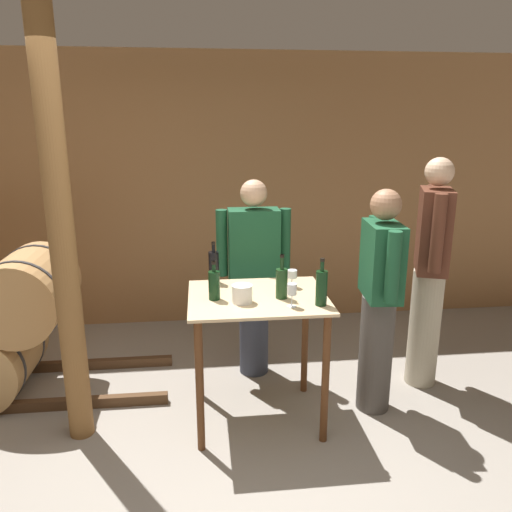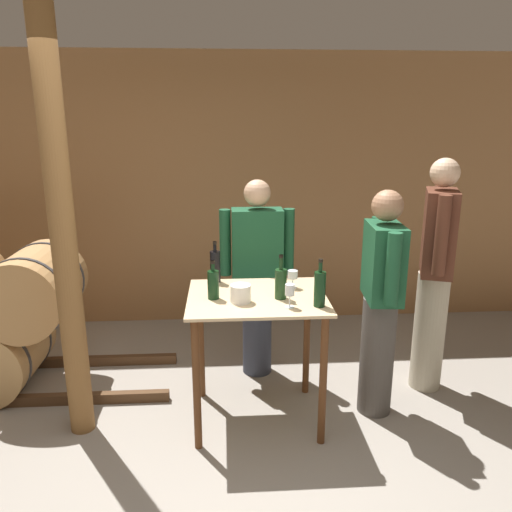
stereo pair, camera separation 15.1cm
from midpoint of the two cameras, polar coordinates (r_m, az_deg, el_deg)
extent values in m
plane|color=gray|center=(3.11, -1.42, -26.36)|extent=(14.00, 14.00, 0.00)
cube|color=#996B42|center=(5.07, -2.80, 7.24)|extent=(8.40, 0.05, 2.70)
cylinder|color=tan|center=(4.44, -26.19, -9.76)|extent=(0.60, 0.76, 0.60)
cylinder|color=#38383D|center=(4.63, -25.15, -8.59)|extent=(0.62, 0.03, 0.62)
cylinder|color=#AD7F4C|center=(4.14, -22.97, -3.48)|extent=(0.60, 0.76, 0.60)
cylinder|color=#38383D|center=(3.94, -24.02, -4.54)|extent=(0.62, 0.03, 0.62)
cylinder|color=#38383D|center=(4.35, -22.03, -2.52)|extent=(0.62, 0.03, 0.62)
cube|color=#D1B284|center=(3.36, 1.40, -4.75)|extent=(0.93, 0.76, 0.02)
cylinder|color=#593319|center=(3.25, -5.45, -14.51)|extent=(0.05, 0.05, 0.90)
cylinder|color=#593319|center=(3.32, 9.00, -13.94)|extent=(0.05, 0.05, 0.90)
cylinder|color=#593319|center=(3.82, -5.19, -9.73)|extent=(0.05, 0.05, 0.90)
cylinder|color=#593319|center=(3.88, 6.95, -9.37)|extent=(0.05, 0.05, 0.90)
cylinder|color=brown|center=(3.30, -19.93, 1.86)|extent=(0.16, 0.16, 2.70)
cylinder|color=black|center=(3.28, -3.60, -3.33)|extent=(0.08, 0.08, 0.19)
cylinder|color=black|center=(3.24, -3.64, -1.14)|extent=(0.02, 0.02, 0.07)
cylinder|color=black|center=(3.23, -3.64, -0.72)|extent=(0.03, 0.03, 0.02)
cylinder|color=black|center=(3.61, -3.49, -1.24)|extent=(0.07, 0.07, 0.23)
cylinder|color=black|center=(3.57, -3.53, 1.09)|extent=(0.02, 0.02, 0.07)
cylinder|color=black|center=(3.56, -3.54, 1.51)|extent=(0.03, 0.03, 0.02)
cylinder|color=#193819|center=(3.28, 4.16, -3.22)|extent=(0.08, 0.08, 0.20)
cylinder|color=#193819|center=(3.24, 4.21, -0.72)|extent=(0.02, 0.02, 0.10)
cylinder|color=black|center=(3.23, 4.23, -0.04)|extent=(0.03, 0.03, 0.02)
cylinder|color=black|center=(3.17, 8.65, -3.79)|extent=(0.07, 0.07, 0.23)
cylinder|color=black|center=(3.12, 8.77, -1.10)|extent=(0.02, 0.02, 0.08)
cylinder|color=black|center=(3.11, 8.79, -0.53)|extent=(0.03, 0.03, 0.02)
cylinder|color=silver|center=(3.17, 5.23, -5.83)|extent=(0.06, 0.06, 0.00)
cylinder|color=silver|center=(3.15, 5.25, -5.14)|extent=(0.01, 0.01, 0.08)
cylinder|color=silver|center=(3.13, 5.28, -3.87)|extent=(0.06, 0.06, 0.07)
cylinder|color=silver|center=(3.52, 5.41, -3.60)|extent=(0.06, 0.06, 0.00)
cylinder|color=silver|center=(3.51, 5.43, -3.07)|extent=(0.01, 0.01, 0.07)
cylinder|color=silver|center=(3.49, 5.45, -2.12)|extent=(0.07, 0.07, 0.06)
cylinder|color=white|center=(3.22, -0.43, -4.32)|extent=(0.13, 0.13, 0.12)
cylinder|color=#4C4742|center=(3.75, 14.80, -10.98)|extent=(0.24, 0.24, 0.87)
cube|color=#194C2D|center=(3.50, 15.57, -0.70)|extent=(0.25, 0.42, 0.52)
sphere|color=#9E7051|center=(3.42, 16.04, 5.55)|extent=(0.21, 0.21, 0.21)
cylinder|color=#194C2D|center=(3.73, 14.69, 0.76)|extent=(0.09, 0.09, 0.47)
cylinder|color=#194C2D|center=(3.26, 16.65, -1.47)|extent=(0.09, 0.09, 0.47)
cylinder|color=#333847|center=(4.18, 1.17, -8.12)|extent=(0.24, 0.24, 0.80)
cube|color=#194C2D|center=(3.95, 1.23, 1.16)|extent=(0.40, 0.22, 0.59)
sphere|color=tan|center=(3.87, 1.26, 7.19)|extent=(0.21, 0.21, 0.21)
cylinder|color=#194C2D|center=(3.98, 4.82, 1.63)|extent=(0.09, 0.09, 0.53)
cylinder|color=#194C2D|center=(3.93, -2.40, 1.52)|extent=(0.09, 0.09, 0.53)
cylinder|color=#B7AD93|center=(4.18, 20.17, -8.06)|extent=(0.24, 0.24, 0.95)
cube|color=#592D1E|center=(3.95, 21.22, 2.51)|extent=(0.34, 0.45, 0.63)
sphere|color=beige|center=(3.88, 21.85, 8.84)|extent=(0.21, 0.21, 0.21)
cylinder|color=#592D1E|center=(4.18, 21.01, 3.66)|extent=(0.09, 0.09, 0.57)
cylinder|color=#592D1E|center=(3.70, 21.56, 2.16)|extent=(0.09, 0.09, 0.57)
camera|label=1|loc=(0.08, -88.72, 0.35)|focal=35.00mm
camera|label=2|loc=(0.08, 91.28, -0.35)|focal=35.00mm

